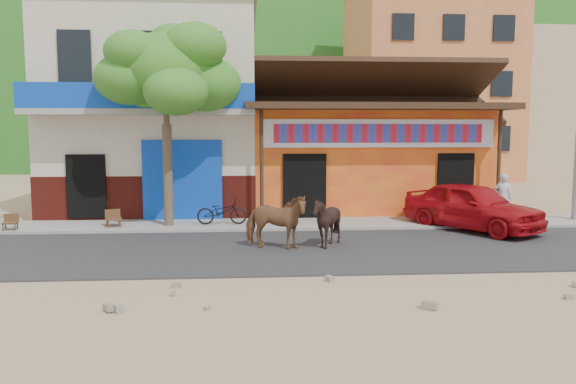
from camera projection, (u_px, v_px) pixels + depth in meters
name	position (u px, v px, depth m)	size (l,w,h in m)	color
ground	(359.00, 276.00, 11.39)	(120.00, 120.00, 0.00)	#9E825B
road	(339.00, 249.00, 13.87)	(60.00, 5.00, 0.04)	#28282B
sidewalk	(320.00, 224.00, 17.34)	(60.00, 2.00, 0.12)	gray
dance_club	(359.00, 161.00, 21.26)	(8.00, 6.00, 3.60)	orange
cafe_building	(158.00, 115.00, 20.53)	(7.00, 6.00, 7.00)	beige
apartment_front	(426.00, 82.00, 35.18)	(9.00, 9.00, 12.00)	#CC723F
apartment_rear	(518.00, 103.00, 41.88)	(8.00, 8.00, 10.00)	tan
hillside	(262.00, 66.00, 79.48)	(100.00, 40.00, 24.00)	#194C14
tree	(167.00, 124.00, 16.47)	(3.00, 3.00, 6.00)	#2D721E
cow_tan	(275.00, 221.00, 13.75)	(0.74, 1.62, 1.37)	brown
cow_dark	(327.00, 222.00, 13.96)	(1.04, 1.17, 1.29)	black
red_car	(472.00, 206.00, 16.38)	(1.66, 4.14, 1.41)	#B10C13
scooter	(222.00, 211.00, 16.91)	(0.52, 1.49, 0.79)	black
pedestrian	(503.00, 198.00, 17.37)	(0.55, 0.36, 1.51)	silver
cafe_chair_left	(10.00, 215.00, 15.94)	(0.39, 0.39, 0.84)	#472617
cafe_chair_right	(113.00, 211.00, 16.48)	(0.44, 0.44, 0.93)	#4A3318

